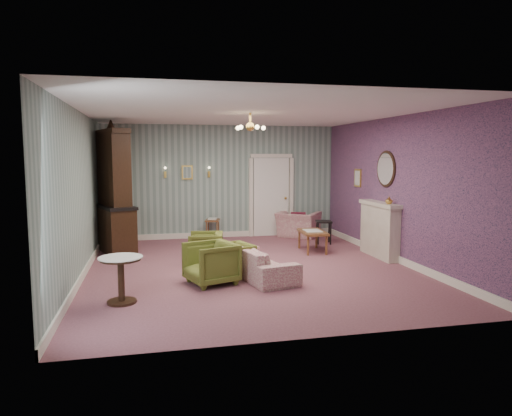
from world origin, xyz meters
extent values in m
plane|color=#874E5B|center=(0.00, 0.00, 0.00)|extent=(7.00, 7.00, 0.00)
plane|color=white|center=(0.00, 0.00, 2.90)|extent=(7.00, 7.00, 0.00)
plane|color=slate|center=(0.00, 3.50, 1.45)|extent=(6.00, 0.00, 6.00)
plane|color=slate|center=(0.00, -3.50, 1.45)|extent=(6.00, 0.00, 6.00)
plane|color=slate|center=(-3.00, 0.00, 1.45)|extent=(0.00, 7.00, 7.00)
plane|color=slate|center=(3.00, 0.00, 1.45)|extent=(0.00, 7.00, 7.00)
plane|color=#AB5581|center=(2.98, 0.00, 1.45)|extent=(0.00, 7.00, 7.00)
imported|color=#5C6222|center=(-0.86, -0.91, 0.38)|extent=(0.90, 0.93, 0.77)
imported|color=#5C6222|center=(-0.44, -0.53, 0.33)|extent=(0.76, 0.79, 0.65)
imported|color=#5C6222|center=(-0.77, 0.67, 0.33)|extent=(0.71, 0.74, 0.67)
imported|color=#983D56|center=(0.01, -0.62, 0.36)|extent=(0.92, 1.94, 0.73)
imported|color=#983D56|center=(1.94, 3.08, 0.44)|extent=(1.20, 1.14, 0.88)
imported|color=gold|center=(2.84, 0.00, 1.23)|extent=(0.15, 0.15, 0.15)
cube|color=maroon|center=(1.89, 2.93, 0.48)|extent=(0.41, 0.28, 0.39)
camera|label=1|loc=(-1.79, -8.46, 2.12)|focal=32.69mm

